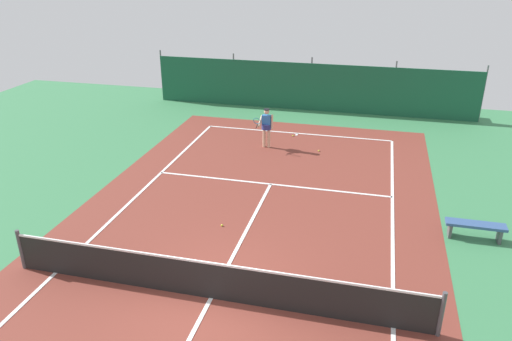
% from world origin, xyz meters
% --- Properties ---
extents(ground_plane, '(36.00, 36.00, 0.00)m').
position_xyz_m(ground_plane, '(0.00, 0.00, 0.00)').
color(ground_plane, '#387A4C').
extents(court_surface, '(11.02, 26.60, 0.01)m').
position_xyz_m(court_surface, '(0.00, 0.00, 0.00)').
color(court_surface, brown).
rests_on(court_surface, ground).
extents(tennis_net, '(10.12, 0.10, 1.10)m').
position_xyz_m(tennis_net, '(0.00, 0.00, 0.51)').
color(tennis_net, black).
rests_on(tennis_net, ground).
extents(back_fence, '(16.30, 0.98, 2.70)m').
position_xyz_m(back_fence, '(-0.00, 16.13, 0.67)').
color(back_fence, '#195138').
rests_on(back_fence, ground).
extents(tennis_player, '(0.74, 0.74, 1.64)m').
position_xyz_m(tennis_player, '(-0.97, 9.90, 0.96)').
color(tennis_player, '#D8AD8C').
rests_on(tennis_player, ground).
extents(tennis_ball_near_player, '(0.07, 0.07, 0.07)m').
position_xyz_m(tennis_ball_near_player, '(-0.12, 11.48, 0.03)').
color(tennis_ball_near_player, '#CCDB33').
rests_on(tennis_ball_near_player, ground).
extents(tennis_ball_midcourt, '(0.07, 0.07, 0.07)m').
position_xyz_m(tennis_ball_midcourt, '(-0.77, 3.23, 0.03)').
color(tennis_ball_midcourt, '#CCDB33').
rests_on(tennis_ball_midcourt, ground).
extents(tennis_ball_by_sideline, '(0.07, 0.07, 0.07)m').
position_xyz_m(tennis_ball_by_sideline, '(1.22, 9.93, 0.03)').
color(tennis_ball_by_sideline, '#CCDB33').
rests_on(tennis_ball_by_sideline, ground).
extents(parked_car, '(2.33, 4.36, 1.68)m').
position_xyz_m(parked_car, '(1.68, 17.81, 0.84)').
color(parked_car, silver).
rests_on(parked_car, ground).
extents(courtside_bench, '(1.60, 0.40, 0.49)m').
position_xyz_m(courtside_bench, '(6.31, 4.30, 0.37)').
color(courtside_bench, '#335184').
rests_on(courtside_bench, ground).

